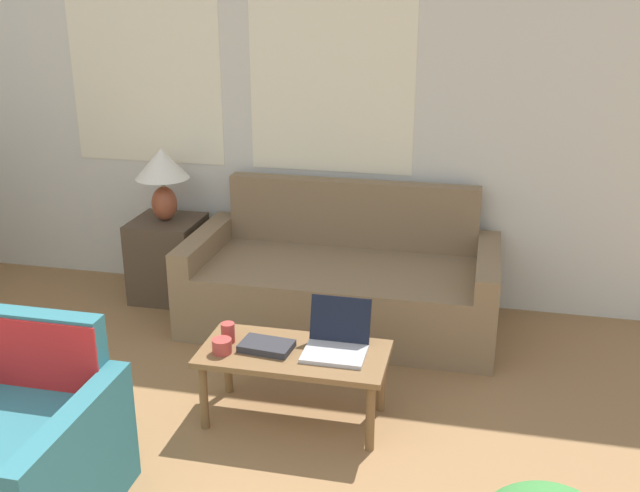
% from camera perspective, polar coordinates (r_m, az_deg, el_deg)
% --- Properties ---
extents(wall_back, '(6.24, 0.06, 2.60)m').
position_cam_1_polar(wall_back, '(5.19, -5.46, 10.48)').
color(wall_back, silver).
rests_on(wall_back, ground_plane).
extents(couch, '(1.96, 0.91, 0.87)m').
position_cam_1_polar(couch, '(4.86, 1.73, -2.92)').
color(couch, '#846B4C').
rests_on(couch, ground_plane).
extents(armchair, '(0.76, 0.83, 0.79)m').
position_cam_1_polar(armchair, '(3.46, -22.40, -14.83)').
color(armchair, '#2D6B75').
rests_on(armchair, ground_plane).
extents(side_table, '(0.46, 0.46, 0.57)m').
position_cam_1_polar(side_table, '(5.34, -11.46, -0.94)').
color(side_table, '#4C3D2D').
rests_on(side_table, ground_plane).
extents(table_lamp, '(0.36, 0.36, 0.50)m').
position_cam_1_polar(table_lamp, '(5.15, -11.94, 5.55)').
color(table_lamp, brown).
rests_on(table_lamp, side_table).
extents(coffee_table, '(0.94, 0.46, 0.39)m').
position_cam_1_polar(coffee_table, '(3.79, -2.00, -8.67)').
color(coffee_table, brown).
rests_on(coffee_table, ground_plane).
extents(laptop, '(0.31, 0.30, 0.24)m').
position_cam_1_polar(laptop, '(3.74, 1.28, -7.22)').
color(laptop, '#B7B7BC').
rests_on(laptop, coffee_table).
extents(cup_navy, '(0.10, 0.10, 0.07)m').
position_cam_1_polar(cup_navy, '(3.77, -7.48, -7.56)').
color(cup_navy, '#B23D38').
rests_on(cup_navy, coffee_table).
extents(cup_yellow, '(0.07, 0.07, 0.10)m').
position_cam_1_polar(cup_yellow, '(3.86, -7.02, -6.57)').
color(cup_yellow, '#B23D38').
rests_on(cup_yellow, coffee_table).
extents(book_red, '(0.27, 0.19, 0.04)m').
position_cam_1_polar(book_red, '(3.78, -4.10, -7.61)').
color(book_red, '#2D2D33').
rests_on(book_red, coffee_table).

